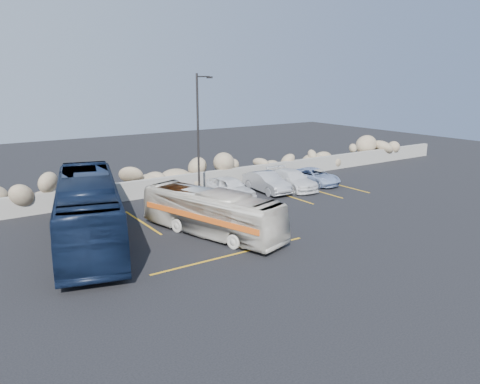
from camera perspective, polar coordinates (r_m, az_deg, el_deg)
ground at (r=21.65m, az=1.60°, el=-7.27°), size 90.00×90.00×0.00m
seawall at (r=31.57m, az=-11.17°, el=0.45°), size 60.00×0.40×1.20m
riprap_pile at (r=32.51m, az=-12.06°, el=2.06°), size 54.00×2.80×2.60m
parking_lines at (r=28.52m, az=2.68°, el=-1.99°), size 18.16×9.36×0.01m
lamppost at (r=29.80m, az=-5.04°, el=7.09°), size 1.14×0.18×8.00m
vintage_bus at (r=23.57m, az=-3.50°, el=-2.53°), size 4.24×8.51×2.31m
tour_coach at (r=23.45m, az=-18.01°, el=-2.14°), size 5.67×11.87×3.22m
car_a at (r=30.74m, az=-1.17°, el=0.54°), size 1.84×4.17×1.40m
car_b at (r=32.40m, az=3.28°, el=1.21°), size 1.66×4.26×1.38m
car_c at (r=33.46m, az=6.39°, el=1.51°), size 2.31×4.77×1.34m
car_d at (r=35.15m, az=9.03°, el=1.90°), size 2.24×4.36×1.18m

